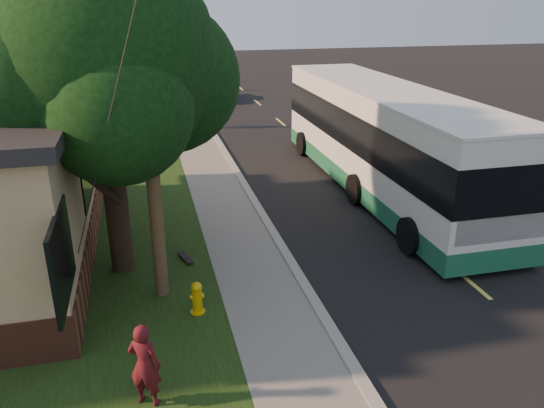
{
  "coord_description": "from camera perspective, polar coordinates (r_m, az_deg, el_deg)",
  "views": [
    {
      "loc": [
        -3.4,
        -9.99,
        6.49
      ],
      "look_at": [
        -0.35,
        2.35,
        1.5
      ],
      "focal_mm": 35.0,
      "sensor_mm": 36.0,
      "label": 1
    }
  ],
  "objects": [
    {
      "name": "sidewalk",
      "position": [
        21.14,
        -6.7,
        3.52
      ],
      "size": [
        2.0,
        80.0,
        0.08
      ],
      "primitive_type": "cube",
      "color": "slate",
      "rests_on": "ground"
    },
    {
      "name": "ground",
      "position": [
        12.38,
        4.27,
        -10.23
      ],
      "size": [
        120.0,
        120.0,
        0.0
      ],
      "primitive_type": "plane",
      "color": "black",
      "rests_on": "ground"
    },
    {
      "name": "utility_pole",
      "position": [
        11.14,
        -13.45,
        11.26
      ],
      "size": [
        2.86,
        3.21,
        9.07
      ],
      "color": "#473321",
      "rests_on": "ground"
    },
    {
      "name": "traffic_signal",
      "position": [
        44.28,
        -9.17,
        16.86
      ],
      "size": [
        0.18,
        0.22,
        5.5
      ],
      "color": "#2D2D30",
      "rests_on": "ground"
    },
    {
      "name": "distant_car",
      "position": [
        36.43,
        -5.83,
        12.18
      ],
      "size": [
        2.02,
        4.26,
        1.41
      ],
      "primitive_type": "imported",
      "rotation": [
        0.0,
        0.0,
        -0.09
      ],
      "color": "black",
      "rests_on": "ground"
    },
    {
      "name": "road",
      "position": [
        22.27,
        6.19,
        4.38
      ],
      "size": [
        8.0,
        80.0,
        0.01
      ],
      "primitive_type": "cube",
      "color": "black",
      "rests_on": "ground"
    },
    {
      "name": "skateboard_main",
      "position": [
        14.11,
        -9.27,
        -5.69
      ],
      "size": [
        0.41,
        0.77,
        0.07
      ],
      "color": "black",
      "rests_on": "grass_verge"
    },
    {
      "name": "skateboarder",
      "position": [
        9.34,
        -13.52,
        -16.46
      ],
      "size": [
        0.67,
        0.58,
        1.54
      ],
      "primitive_type": "imported",
      "rotation": [
        0.0,
        0.0,
        2.68
      ],
      "color": "#490E15",
      "rests_on": "grass_verge"
    },
    {
      "name": "fire_hydrant",
      "position": [
        11.7,
        -8.07,
        -9.96
      ],
      "size": [
        0.32,
        0.32,
        0.74
      ],
      "color": "#DBAA0B",
      "rests_on": "grass_verge"
    },
    {
      "name": "bare_tree_far",
      "position": [
        40.24,
        -13.65,
        14.45
      ],
      "size": [
        1.38,
        1.21,
        4.03
      ],
      "color": "black",
      "rests_on": "grass_verge"
    },
    {
      "name": "curb",
      "position": [
        21.27,
        -4.02,
        3.78
      ],
      "size": [
        0.25,
        80.0,
        0.12
      ],
      "primitive_type": "cube",
      "color": "gray",
      "rests_on": "ground"
    },
    {
      "name": "bare_tree_near",
      "position": [
        28.32,
        -14.22,
        11.98
      ],
      "size": [
        1.38,
        1.21,
        4.31
      ],
      "color": "black",
      "rests_on": "grass_verge"
    },
    {
      "name": "leafy_tree",
      "position": [
        12.73,
        -17.85,
        14.49
      ],
      "size": [
        6.3,
        6.0,
        7.8
      ],
      "color": "black",
      "rests_on": "grass_verge"
    },
    {
      "name": "grass_verge",
      "position": [
        21.03,
        -16.19,
        2.68
      ],
      "size": [
        5.0,
        80.0,
        0.07
      ],
      "primitive_type": "cube",
      "color": "black",
      "rests_on": "ground"
    },
    {
      "name": "transit_bus",
      "position": [
        18.94,
        11.91,
        7.06
      ],
      "size": [
        3.1,
        13.44,
        3.63
      ],
      "color": "silver",
      "rests_on": "ground"
    }
  ]
}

